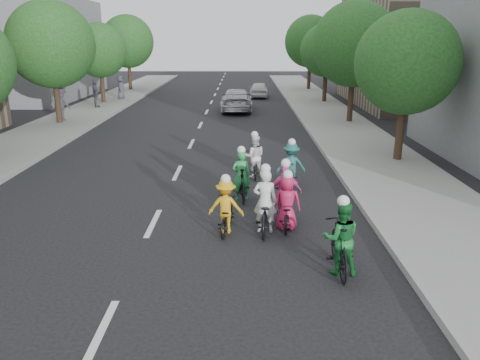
{
  "coord_description": "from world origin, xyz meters",
  "views": [
    {
      "loc": [
        2.47,
        -11.98,
        4.92
      ],
      "look_at": [
        2.39,
        0.82,
        1.0
      ],
      "focal_mm": 35.0,
      "sensor_mm": 36.0,
      "label": 1
    }
  ],
  "objects_px": {
    "cyclist_6": "(254,161)",
    "cyclist_7": "(291,168)",
    "spectator_1": "(95,94)",
    "cyclist_0": "(265,209)",
    "cyclist_1": "(340,243)",
    "follow_car_trail": "(259,90)",
    "cyclist_2": "(226,211)",
    "spectator_2": "(121,87)",
    "cyclist_4": "(287,208)",
    "cyclist_5": "(241,180)",
    "follow_car_lead": "(236,100)",
    "cyclist_3": "(285,198)",
    "spectator_0": "(62,104)"
  },
  "relations": [
    {
      "from": "cyclist_2",
      "to": "spectator_0",
      "type": "distance_m",
      "value": 19.14
    },
    {
      "from": "cyclist_6",
      "to": "cyclist_7",
      "type": "bearing_deg",
      "value": 134.41
    },
    {
      "from": "cyclist_6",
      "to": "spectator_2",
      "type": "relative_size",
      "value": 0.94
    },
    {
      "from": "cyclist_1",
      "to": "follow_car_trail",
      "type": "height_order",
      "value": "cyclist_1"
    },
    {
      "from": "cyclist_5",
      "to": "spectator_0",
      "type": "bearing_deg",
      "value": -57.52
    },
    {
      "from": "cyclist_1",
      "to": "spectator_1",
      "type": "bearing_deg",
      "value": -60.66
    },
    {
      "from": "cyclist_0",
      "to": "cyclist_1",
      "type": "relative_size",
      "value": 1.04
    },
    {
      "from": "follow_car_trail",
      "to": "cyclist_2",
      "type": "bearing_deg",
      "value": 88.32
    },
    {
      "from": "cyclist_7",
      "to": "follow_car_lead",
      "type": "distance_m",
      "value": 17.32
    },
    {
      "from": "cyclist_5",
      "to": "follow_car_lead",
      "type": "relative_size",
      "value": 0.35
    },
    {
      "from": "follow_car_trail",
      "to": "spectator_1",
      "type": "bearing_deg",
      "value": 33.09
    },
    {
      "from": "cyclist_2",
      "to": "cyclist_3",
      "type": "height_order",
      "value": "cyclist_3"
    },
    {
      "from": "cyclist_2",
      "to": "cyclist_7",
      "type": "relative_size",
      "value": 0.99
    },
    {
      "from": "cyclist_0",
      "to": "spectator_1",
      "type": "relative_size",
      "value": 1.04
    },
    {
      "from": "cyclist_6",
      "to": "cyclist_7",
      "type": "height_order",
      "value": "cyclist_6"
    },
    {
      "from": "cyclist_2",
      "to": "cyclist_3",
      "type": "distance_m",
      "value": 1.79
    },
    {
      "from": "spectator_0",
      "to": "spectator_2",
      "type": "xyz_separation_m",
      "value": [
        0.89,
        10.38,
        -0.05
      ]
    },
    {
      "from": "cyclist_3",
      "to": "spectator_0",
      "type": "height_order",
      "value": "spectator_0"
    },
    {
      "from": "cyclist_2",
      "to": "spectator_1",
      "type": "height_order",
      "value": "spectator_1"
    },
    {
      "from": "follow_car_lead",
      "to": "spectator_0",
      "type": "distance_m",
      "value": 11.36
    },
    {
      "from": "cyclist_0",
      "to": "spectator_2",
      "type": "xyz_separation_m",
      "value": [
        -10.38,
        26.45,
        0.46
      ]
    },
    {
      "from": "cyclist_0",
      "to": "cyclist_4",
      "type": "relative_size",
      "value": 1.22
    },
    {
      "from": "cyclist_1",
      "to": "cyclist_4",
      "type": "bearing_deg",
      "value": -67.67
    },
    {
      "from": "follow_car_lead",
      "to": "spectator_2",
      "type": "height_order",
      "value": "spectator_2"
    },
    {
      "from": "cyclist_4",
      "to": "follow_car_lead",
      "type": "relative_size",
      "value": 0.31
    },
    {
      "from": "cyclist_5",
      "to": "follow_car_lead",
      "type": "height_order",
      "value": "cyclist_5"
    },
    {
      "from": "cyclist_2",
      "to": "spectator_0",
      "type": "relative_size",
      "value": 0.87
    },
    {
      "from": "cyclist_2",
      "to": "follow_car_lead",
      "type": "relative_size",
      "value": 0.32
    },
    {
      "from": "cyclist_7",
      "to": "follow_car_lead",
      "type": "xyz_separation_m",
      "value": [
        -2.08,
        17.19,
        0.1
      ]
    },
    {
      "from": "cyclist_4",
      "to": "spectator_0",
      "type": "bearing_deg",
      "value": -46.6
    },
    {
      "from": "follow_car_trail",
      "to": "cyclist_3",
      "type": "bearing_deg",
      "value": 91.48
    },
    {
      "from": "cyclist_4",
      "to": "cyclist_7",
      "type": "bearing_deg",
      "value": -90.7
    },
    {
      "from": "cyclist_2",
      "to": "follow_car_lead",
      "type": "height_order",
      "value": "cyclist_2"
    },
    {
      "from": "spectator_0",
      "to": "spectator_1",
      "type": "bearing_deg",
      "value": 18.39
    },
    {
      "from": "cyclist_0",
      "to": "spectator_2",
      "type": "relative_size",
      "value": 1.1
    },
    {
      "from": "follow_car_trail",
      "to": "spectator_0",
      "type": "xyz_separation_m",
      "value": [
        -12.06,
        -12.63,
        0.47
      ]
    },
    {
      "from": "spectator_1",
      "to": "follow_car_trail",
      "type": "bearing_deg",
      "value": -82.54
    },
    {
      "from": "cyclist_2",
      "to": "spectator_2",
      "type": "distance_m",
      "value": 28.14
    },
    {
      "from": "spectator_1",
      "to": "spectator_2",
      "type": "xyz_separation_m",
      "value": [
        0.56,
        4.85,
        -0.04
      ]
    },
    {
      "from": "cyclist_7",
      "to": "spectator_0",
      "type": "height_order",
      "value": "spectator_0"
    },
    {
      "from": "spectator_2",
      "to": "cyclist_5",
      "type": "bearing_deg",
      "value": -156.68
    },
    {
      "from": "cyclist_0",
      "to": "spectator_0",
      "type": "distance_m",
      "value": 19.63
    },
    {
      "from": "follow_car_lead",
      "to": "follow_car_trail",
      "type": "height_order",
      "value": "follow_car_lead"
    },
    {
      "from": "follow_car_lead",
      "to": "spectator_0",
      "type": "relative_size",
      "value": 2.7
    },
    {
      "from": "cyclist_3",
      "to": "follow_car_lead",
      "type": "relative_size",
      "value": 0.34
    },
    {
      "from": "cyclist_7",
      "to": "spectator_1",
      "type": "bearing_deg",
      "value": -59.63
    },
    {
      "from": "cyclist_2",
      "to": "cyclist_3",
      "type": "xyz_separation_m",
      "value": [
        1.6,
        0.81,
        0.08
      ]
    },
    {
      "from": "cyclist_0",
      "to": "cyclist_5",
      "type": "height_order",
      "value": "cyclist_0"
    },
    {
      "from": "cyclist_0",
      "to": "spectator_0",
      "type": "bearing_deg",
      "value": -49.42
    },
    {
      "from": "cyclist_1",
      "to": "cyclist_4",
      "type": "height_order",
      "value": "cyclist_1"
    }
  ]
}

